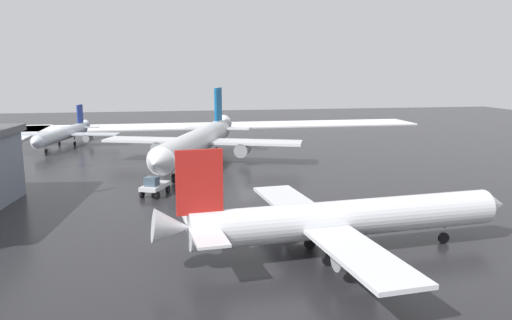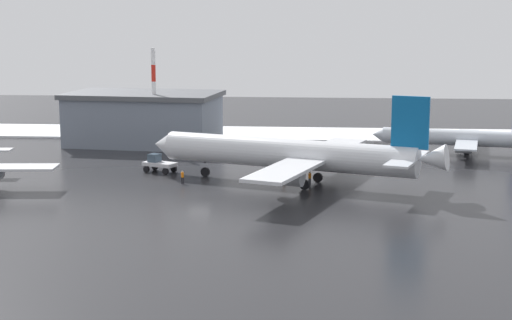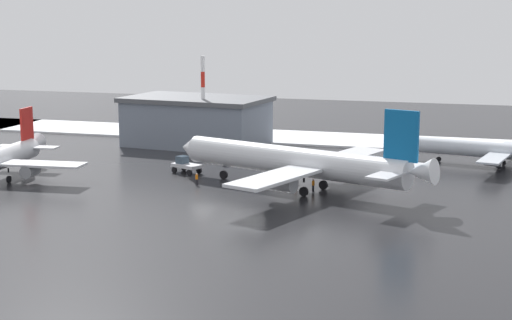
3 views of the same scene
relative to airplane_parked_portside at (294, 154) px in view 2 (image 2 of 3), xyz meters
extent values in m
plane|color=#232326|center=(11.33, 6.29, -3.94)|extent=(240.00, 240.00, 0.00)
cube|color=white|center=(11.33, -43.71, -3.77)|extent=(152.00, 16.00, 0.35)
cylinder|color=silver|center=(0.92, -0.32, 0.00)|extent=(33.17, 14.59, 3.83)
cone|color=silver|center=(18.16, -6.24, 0.00)|extent=(3.74, 4.32, 3.64)
cone|color=silver|center=(-16.53, 5.68, 0.67)|extent=(4.86, 4.38, 3.72)
cube|color=silver|center=(0.73, 9.51, -0.34)|extent=(9.44, 15.45, 0.41)
cylinder|color=gray|center=(0.53, 7.20, -1.47)|extent=(4.35, 3.37, 2.25)
cube|color=silver|center=(-5.27, -7.95, -0.34)|extent=(9.44, 15.45, 0.41)
cylinder|color=gray|center=(-4.01, -6.00, -1.47)|extent=(4.35, 3.37, 2.25)
cube|color=#0C5999|center=(-13.98, 4.80, 4.84)|extent=(4.39, 1.85, 6.30)
cube|color=silver|center=(-12.67, 7.92, 0.45)|extent=(4.52, 6.06, 0.27)
cube|color=silver|center=(-14.86, 1.54, 0.45)|extent=(4.52, 6.06, 0.27)
cylinder|color=black|center=(12.10, -4.16, -1.69)|extent=(0.27, 0.27, 0.79)
cylinder|color=black|center=(12.10, -4.16, -3.32)|extent=(1.30, 0.77, 1.24)
cylinder|color=black|center=(-1.47, 3.12, -1.69)|extent=(0.27, 0.27, 0.79)
cylinder|color=black|center=(-1.47, 3.12, -3.32)|extent=(1.30, 0.77, 1.24)
cylinder|color=black|center=(-3.08, -1.56, -1.69)|extent=(0.27, 0.27, 0.79)
cylinder|color=black|center=(-3.08, -1.56, -3.32)|extent=(1.30, 0.77, 1.24)
cube|color=silver|center=(34.94, 6.44, -1.08)|extent=(11.94, 5.04, 0.32)
cylinder|color=silver|center=(-24.16, -25.54, -1.39)|extent=(21.93, 6.84, 2.48)
cone|color=silver|center=(-12.59, -27.92, -1.39)|extent=(2.19, 2.66, 2.36)
cube|color=silver|center=(-25.10, -19.24, -1.61)|extent=(5.06, 9.93, 0.26)
cylinder|color=gray|center=(-25.04, -20.74, -2.34)|extent=(2.72, 1.93, 1.46)
cube|color=silver|center=(-27.51, -30.95, -1.61)|extent=(5.06, 9.93, 0.26)
cylinder|color=gray|center=(-26.86, -29.60, -2.34)|extent=(2.72, 1.93, 1.46)
cylinder|color=black|center=(-16.66, -27.08, -2.48)|extent=(0.18, 0.18, 0.51)
cylinder|color=black|center=(-16.66, -27.08, -3.54)|extent=(0.84, 0.41, 0.80)
cylinder|color=black|center=(-25.98, -23.53, -2.48)|extent=(0.18, 0.18, 0.51)
cylinder|color=black|center=(-25.98, -23.53, -3.54)|extent=(0.84, 0.41, 0.80)
cylinder|color=black|center=(-26.63, -26.67, -2.48)|extent=(0.18, 0.18, 0.51)
cylinder|color=black|center=(-26.63, -26.67, -3.54)|extent=(0.84, 0.41, 0.80)
cube|color=silver|center=(18.78, -6.55, -2.79)|extent=(5.10, 3.87, 0.50)
cube|color=#3F5160|center=(19.62, -6.92, -1.99)|extent=(1.89, 1.94, 1.10)
cylinder|color=black|center=(20.65, -6.30, -3.49)|extent=(0.95, 0.66, 0.90)
cylinder|color=black|center=(19.85, -8.11, -3.49)|extent=(0.95, 0.66, 0.90)
cylinder|color=black|center=(17.70, -5.00, -3.49)|extent=(0.95, 0.66, 0.90)
cylinder|color=black|center=(16.90, -6.81, -3.49)|extent=(0.95, 0.66, 0.90)
cylinder|color=black|center=(14.40, 0.91, -3.52)|extent=(0.16, 0.16, 0.85)
cylinder|color=black|center=(14.23, 0.81, -3.52)|extent=(0.16, 0.16, 0.85)
cylinder|color=orange|center=(14.31, 0.86, -2.78)|extent=(0.36, 0.36, 0.62)
sphere|color=tan|center=(14.31, 0.86, -2.35)|extent=(0.24, 0.24, 0.24)
cylinder|color=black|center=(-2.12, 0.12, -3.52)|extent=(0.16, 0.16, 0.85)
cylinder|color=black|center=(-1.95, 0.02, -3.52)|extent=(0.16, 0.16, 0.85)
cylinder|color=orange|center=(-2.04, 0.07, -2.78)|extent=(0.36, 0.36, 0.62)
sphere|color=tan|center=(-2.04, 0.07, -2.35)|extent=(0.24, 0.24, 0.24)
cylinder|color=black|center=(1.56, -4.25, -3.52)|extent=(0.16, 0.16, 0.85)
cylinder|color=black|center=(1.37, -4.32, -3.52)|extent=(0.16, 0.16, 0.85)
cylinder|color=orange|center=(1.47, -4.29, -2.78)|extent=(0.36, 0.36, 0.62)
sphere|color=tan|center=(1.47, -4.29, -2.35)|extent=(0.24, 0.24, 0.24)
cylinder|color=red|center=(23.92, -27.54, -2.58)|extent=(0.70, 0.70, 2.72)
cylinder|color=white|center=(23.92, -27.54, 0.14)|extent=(0.70, 0.70, 2.72)
cylinder|color=red|center=(23.92, -27.54, 2.87)|extent=(0.70, 0.70, 2.72)
cylinder|color=white|center=(23.92, -27.54, 5.59)|extent=(0.70, 0.70, 2.72)
cylinder|color=red|center=(23.92, -27.54, 8.31)|extent=(0.70, 0.70, 2.72)
cylinder|color=white|center=(23.92, -27.54, 11.04)|extent=(0.70, 0.70, 2.72)
cube|color=slate|center=(26.41, -30.77, 0.06)|extent=(25.41, 16.59, 8.00)
cube|color=#4C4F54|center=(26.41, -30.77, 4.46)|extent=(26.52, 17.70, 0.80)
camera|label=1|loc=(79.99, -4.96, 11.41)|focal=35.00mm
camera|label=2|loc=(-3.31, 98.58, 16.97)|focal=55.00mm
camera|label=3|loc=(-24.19, 100.29, 19.33)|focal=55.00mm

